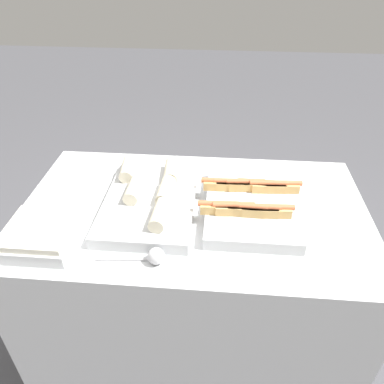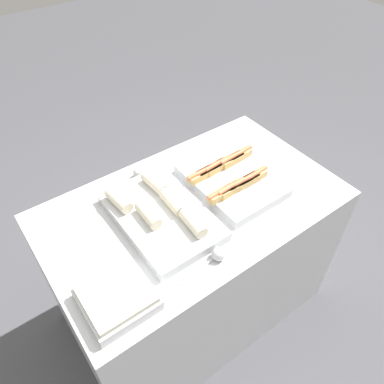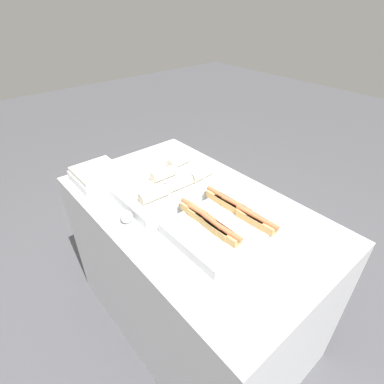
{
  "view_description": "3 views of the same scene",
  "coord_description": "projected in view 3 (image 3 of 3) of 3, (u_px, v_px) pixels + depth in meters",
  "views": [
    {
      "loc": [
        0.1,
        -1.2,
        1.84
      ],
      "look_at": [
        -0.01,
        0.0,
        0.99
      ],
      "focal_mm": 35.0,
      "sensor_mm": 36.0,
      "label": 1
    },
    {
      "loc": [
        -0.73,
        -0.98,
        2.17
      ],
      "look_at": [
        -0.01,
        0.0,
        0.99
      ],
      "focal_mm": 35.0,
      "sensor_mm": 36.0,
      "label": 2
    },
    {
      "loc": [
        0.9,
        -0.77,
        1.8
      ],
      "look_at": [
        -0.01,
        0.0,
        0.99
      ],
      "focal_mm": 28.0,
      "sensor_mm": 36.0,
      "label": 3
    }
  ],
  "objects": [
    {
      "name": "counter",
      "position": [
        193.0,
        269.0,
        1.74
      ],
      "size": [
        1.4,
        0.84,
        0.91
      ],
      "color": "silver",
      "rests_on": "ground_plane"
    },
    {
      "name": "tray_side_front",
      "position": [
        98.0,
        175.0,
        1.66
      ],
      "size": [
        0.25,
        0.25,
        0.07
      ],
      "color": "silver",
      "rests_on": "counter"
    },
    {
      "name": "serving_spoon_near",
      "position": [
        126.0,
        216.0,
        1.37
      ],
      "size": [
        0.24,
        0.06,
        0.06
      ],
      "color": "silver",
      "rests_on": "counter"
    },
    {
      "name": "tray_hotdogs",
      "position": [
        226.0,
        222.0,
        1.32
      ],
      "size": [
        0.41,
        0.48,
        0.1
      ],
      "color": "silver",
      "rests_on": "counter"
    },
    {
      "name": "tray_wraps",
      "position": [
        172.0,
        185.0,
        1.58
      ],
      "size": [
        0.36,
        0.55,
        0.11
      ],
      "color": "silver",
      "rests_on": "counter"
    },
    {
      "name": "ground_plane",
      "position": [
        193.0,
        315.0,
        2.0
      ],
      "size": [
        12.0,
        12.0,
        0.0
      ],
      "primitive_type": "plane",
      "color": "#4C4C51"
    },
    {
      "name": "serving_spoon_far",
      "position": [
        221.0,
        172.0,
        1.71
      ],
      "size": [
        0.22,
        0.06,
        0.06
      ],
      "color": "silver",
      "rests_on": "counter"
    }
  ]
}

